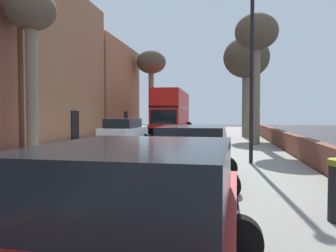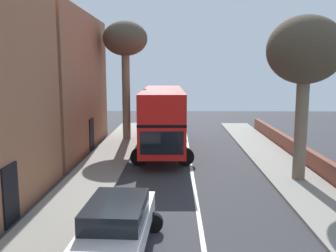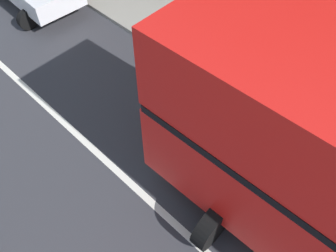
{
  "view_description": "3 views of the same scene",
  "coord_description": "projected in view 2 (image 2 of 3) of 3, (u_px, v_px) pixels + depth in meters",
  "views": [
    {
      "loc": [
        3.27,
        -15.18,
        1.95
      ],
      "look_at": [
        -0.52,
        8.16,
        1.04
      ],
      "focal_mm": 36.01,
      "sensor_mm": 36.0,
      "label": 1
    },
    {
      "loc": [
        -0.84,
        -5.77,
        5.22
      ],
      "look_at": [
        -1.27,
        13.55,
        2.3
      ],
      "focal_mm": 38.91,
      "sensor_mm": 36.0,
      "label": 2
    },
    {
      "loc": [
        2.17,
        15.24,
        6.87
      ],
      "look_at": [
        -0.56,
        12.61,
        2.09
      ],
      "focal_mm": 37.43,
      "sensor_mm": 36.0,
      "label": 3
    }
  ],
  "objects": [
    {
      "name": "parked_car_white_left_0",
      "position": [
        118.0,
        223.0,
        10.41
      ],
      "size": [
        2.51,
        4.52,
        1.62
      ],
      "color": "silver",
      "rests_on": "ground"
    },
    {
      "name": "street_tree_left_2",
      "position": [
        125.0,
        43.0,
        26.88
      ],
      "size": [
        3.29,
        3.29,
        8.75
      ],
      "color": "#7A6B56",
      "rests_on": "sidewalk_left"
    },
    {
      "name": "double_decker_bus",
      "position": [
        163.0,
        115.0,
        23.82
      ],
      "size": [
        3.77,
        11.53,
        4.06
      ],
      "color": "red",
      "rests_on": "ground"
    },
    {
      "name": "street_tree_right_3",
      "position": [
        305.0,
        53.0,
        16.55
      ],
      "size": [
        3.48,
        3.48,
        7.62
      ],
      "color": "#7A6B56",
      "rests_on": "sidewalk_right"
    }
  ]
}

